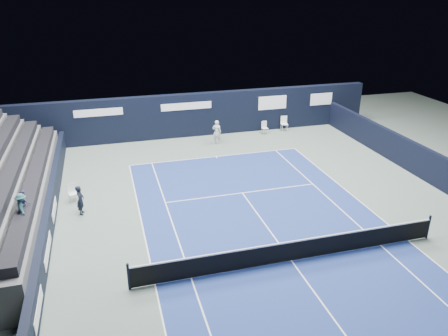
# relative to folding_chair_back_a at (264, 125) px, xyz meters

# --- Properties ---
(ground) EXTENTS (48.00, 48.00, 0.00)m
(ground) POSITION_rel_folding_chair_back_a_xyz_m (-4.66, -13.50, -0.62)
(ground) COLOR #57685E
(ground) RESTS_ON ground
(court_surface) EXTENTS (10.97, 23.77, 0.01)m
(court_surface) POSITION_rel_folding_chair_back_a_xyz_m (-4.66, -15.50, -0.62)
(court_surface) COLOR navy
(court_surface) RESTS_ON ground
(enclosure_wall_right) EXTENTS (0.30, 22.00, 1.80)m
(enclosure_wall_right) POSITION_rel_folding_chair_back_a_xyz_m (5.84, -9.50, 0.28)
(enclosure_wall_right) COLOR black
(enclosure_wall_right) RESTS_ON ground
(folding_chair_back_a) EXTENTS (0.43, 0.46, 0.93)m
(folding_chair_back_a) POSITION_rel_folding_chair_back_a_xyz_m (0.00, 0.00, 0.00)
(folding_chair_back_a) COLOR silver
(folding_chair_back_a) RESTS_ON ground
(folding_chair_back_b) EXTENTS (0.54, 0.52, 1.09)m
(folding_chair_back_b) POSITION_rel_folding_chair_back_a_xyz_m (1.71, 0.30, -0.00)
(folding_chair_back_b) COLOR white
(folding_chair_back_b) RESTS_ON ground
(line_judge_chair) EXTENTS (0.50, 0.49, 0.91)m
(line_judge_chair) POSITION_rel_folding_chair_back_a_xyz_m (-13.28, -7.57, -0.10)
(line_judge_chair) COLOR white
(line_judge_chair) RESTS_ON ground
(line_judge) EXTENTS (0.44, 0.59, 1.47)m
(line_judge) POSITION_rel_folding_chair_back_a_xyz_m (-12.82, -9.12, 0.11)
(line_judge) COLOR black
(line_judge) RESTS_ON ground
(court_markings) EXTENTS (11.03, 23.83, 0.00)m
(court_markings) POSITION_rel_folding_chair_back_a_xyz_m (-4.66, -15.50, -0.61)
(court_markings) COLOR white
(court_markings) RESTS_ON court_surface
(tennis_net) EXTENTS (12.90, 0.10, 1.10)m
(tennis_net) POSITION_rel_folding_chair_back_a_xyz_m (-4.66, -15.50, -0.11)
(tennis_net) COLOR black
(tennis_net) RESTS_ON ground
(back_sponsor_wall) EXTENTS (26.00, 0.63, 3.10)m
(back_sponsor_wall) POSITION_rel_folding_chair_back_a_xyz_m (-4.65, 1.00, 0.93)
(back_sponsor_wall) COLOR black
(back_sponsor_wall) RESTS_ON ground
(side_barrier_left) EXTENTS (0.33, 22.00, 1.20)m
(side_barrier_left) POSITION_rel_folding_chair_back_a_xyz_m (-14.15, -9.52, -0.02)
(side_barrier_left) COLOR black
(side_barrier_left) RESTS_ON ground
(tennis_player) EXTENTS (0.71, 0.91, 1.67)m
(tennis_player) POSITION_rel_folding_chair_back_a_xyz_m (-3.94, -1.16, 0.21)
(tennis_player) COLOR silver
(tennis_player) RESTS_ON ground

